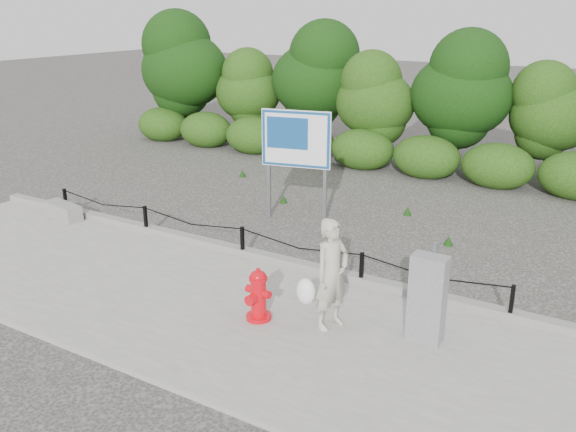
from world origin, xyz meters
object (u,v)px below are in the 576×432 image
Objects in this scene: utility_cabinet at (427,299)px; advertising_sign at (296,144)px; pedestrian at (330,275)px; concrete_block at (63,211)px; fire_hydrant at (258,295)px.

utility_cabinet is 5.81m from advertising_sign.
pedestrian is 1.43m from utility_cabinet.
concrete_block is at bearing 98.46° from pedestrian.
pedestrian is at bearing -165.46° from utility_cabinet.
concrete_block is 8.93m from utility_cabinet.
pedestrian is (1.03, 0.38, 0.43)m from fire_hydrant.
advertising_sign is (-2.95, 4.07, 0.87)m from pedestrian.
advertising_sign is (-1.92, 4.44, 1.30)m from fire_hydrant.
fire_hydrant is 0.33× the size of advertising_sign.
pedestrian reaches higher than utility_cabinet.
advertising_sign reaches higher than pedestrian.
utility_cabinet reaches higher than fire_hydrant.
fire_hydrant is 0.50× the size of pedestrian.
fire_hydrant is 0.58× the size of utility_cabinet.
utility_cabinet is (8.86, -0.97, 0.49)m from concrete_block.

